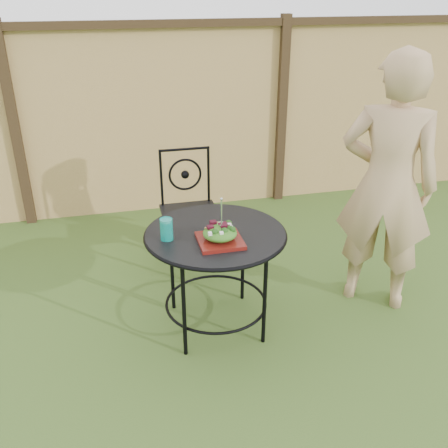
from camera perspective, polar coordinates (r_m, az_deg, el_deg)
The scene contains 9 objects.
ground at distance 3.50m, azimuth -2.73°, elevation -12.43°, with size 60.00×60.00×0.00m, color #214014.
fence at distance 5.07m, azimuth -7.86°, elevation 11.75°, with size 8.00×0.12×1.90m.
patio_table at distance 3.26m, azimuth -0.97°, elevation -3.09°, with size 0.92×0.92×0.72m.
patio_chair at distance 4.14m, azimuth -4.01°, elevation 2.12°, with size 0.46×0.46×0.95m.
diner at distance 3.60m, azimuth 18.14°, elevation 4.22°, with size 0.67×0.44×1.83m, color tan.
salad_plate at distance 3.07m, azimuth -0.46°, elevation -1.91°, with size 0.27×0.27×0.02m, color #4F100B.
salad at distance 3.05m, azimuth -0.47°, elevation -1.04°, with size 0.21×0.21×0.08m, color #235614.
fork at distance 2.99m, azimuth -0.29°, elevation 1.20°, with size 0.01×0.01×0.18m, color silver.
drinking_glass at distance 3.10m, azimuth -6.59°, elevation -0.59°, with size 0.08×0.08×0.14m, color #0C9283.
Camera 1 is at (-0.49, -2.70, 2.17)m, focal length 40.00 mm.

